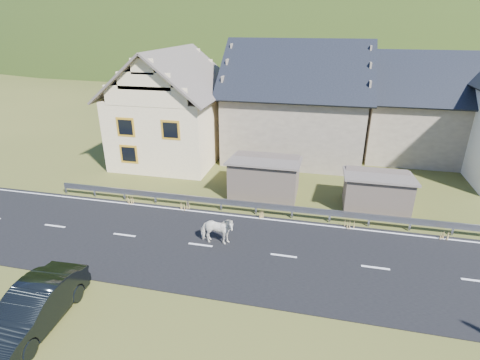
# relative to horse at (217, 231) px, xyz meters

# --- Properties ---
(ground) EXTENTS (160.00, 160.00, 0.00)m
(ground) POSITION_rel_horse_xyz_m (3.26, -0.31, -0.76)
(ground) COLOR #343C17
(ground) RESTS_ON ground
(road) EXTENTS (60.00, 7.00, 0.04)m
(road) POSITION_rel_horse_xyz_m (3.26, -0.31, -0.74)
(road) COLOR black
(road) RESTS_ON ground
(lane_markings) EXTENTS (60.00, 6.60, 0.01)m
(lane_markings) POSITION_rel_horse_xyz_m (3.26, -0.31, -0.71)
(lane_markings) COLOR silver
(lane_markings) RESTS_ON road
(guardrail) EXTENTS (28.10, 0.09, 0.75)m
(guardrail) POSITION_rel_horse_xyz_m (3.26, 3.37, -0.19)
(guardrail) COLOR #93969B
(guardrail) RESTS_ON ground
(shed_left) EXTENTS (4.30, 3.30, 2.40)m
(shed_left) POSITION_rel_horse_xyz_m (1.26, 6.19, 0.34)
(shed_left) COLOR brown
(shed_left) RESTS_ON ground
(shed_right) EXTENTS (3.80, 2.90, 2.20)m
(shed_right) POSITION_rel_horse_xyz_m (7.76, 5.69, 0.24)
(shed_right) COLOR brown
(shed_right) RESTS_ON ground
(house_cream) EXTENTS (7.80, 9.80, 8.30)m
(house_cream) POSITION_rel_horse_xyz_m (-6.75, 11.69, 3.60)
(house_cream) COLOR #FFE7B2
(house_cream) RESTS_ON ground
(house_stone_a) EXTENTS (10.80, 9.80, 8.90)m
(house_stone_a) POSITION_rel_horse_xyz_m (2.26, 14.69, 3.88)
(house_stone_a) COLOR gray
(house_stone_a) RESTS_ON ground
(house_stone_b) EXTENTS (9.80, 8.80, 8.10)m
(house_stone_b) POSITION_rel_horse_xyz_m (12.26, 16.69, 3.48)
(house_stone_b) COLOR gray
(house_stone_b) RESTS_ON ground
(mountain) EXTENTS (440.00, 280.00, 260.00)m
(mountain) POSITION_rel_horse_xyz_m (8.26, 179.69, -20.76)
(mountain) COLOR #283814
(mountain) RESTS_ON ground
(conifer_patch) EXTENTS (76.00, 50.00, 28.00)m
(conifer_patch) POSITION_rel_horse_xyz_m (-51.74, 109.69, 5.24)
(conifer_patch) COLOR black
(conifer_patch) RESTS_ON ground
(horse) EXTENTS (0.85, 1.73, 1.43)m
(horse) POSITION_rel_horse_xyz_m (0.00, 0.00, 0.00)
(horse) COLOR white
(horse) RESTS_ON road
(car) EXTENTS (1.85, 4.65, 1.51)m
(car) POSITION_rel_horse_xyz_m (-4.74, -6.43, -0.00)
(car) COLOR black
(car) RESTS_ON ground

